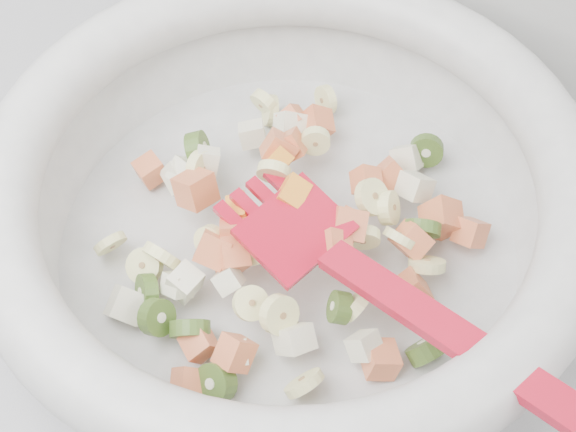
% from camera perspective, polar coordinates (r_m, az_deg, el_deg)
% --- Properties ---
extents(mixing_bowl, '(0.46, 0.43, 0.12)m').
position_cam_1_polar(mixing_bowl, '(0.61, 0.02, 0.83)').
color(mixing_bowl, silver).
rests_on(mixing_bowl, counter).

